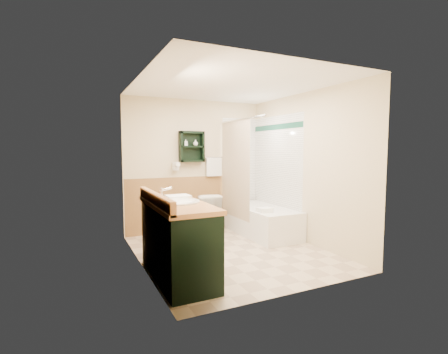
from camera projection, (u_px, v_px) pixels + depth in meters
floor at (232, 252)px, 4.75m from camera, size 3.00×3.00×0.00m
back_wall at (195, 166)px, 6.01m from camera, size 2.60×0.04×2.40m
left_wall at (139, 173)px, 4.08m from camera, size 0.04×3.00×2.40m
right_wall at (305, 168)px, 5.21m from camera, size 0.04×3.00×2.40m
ceiling at (232, 84)px, 4.54m from camera, size 2.60×3.00×0.04m
wainscot_left at (143, 228)px, 4.15m from camera, size 2.98×2.98×1.00m
wainscot_back at (196, 203)px, 6.04m from camera, size 2.58×2.58×1.00m
mirror_frame at (152, 149)px, 3.58m from camera, size 1.30×1.30×1.00m
mirror_glass at (153, 149)px, 3.58m from camera, size 1.20×1.20×0.90m
tile_right at (276, 174)px, 5.88m from camera, size 1.50×1.50×2.10m
tile_back at (244, 172)px, 6.42m from camera, size 0.95×0.95×2.10m
tile_accent at (276, 127)px, 5.80m from camera, size 1.50×1.50×0.10m
wall_shelf at (192, 147)px, 5.83m from camera, size 0.45×0.15×0.55m
hair_dryer at (175, 166)px, 5.76m from camera, size 0.10×0.24×0.18m
towel_bar at (214, 157)px, 6.08m from camera, size 0.40×0.06×0.40m
curtain_rod at (240, 120)px, 5.48m from camera, size 0.03×1.60×0.03m
shower_curtain at (235, 169)px, 5.71m from camera, size 1.05×1.05×1.70m
vanity at (178, 240)px, 3.77m from camera, size 0.59×1.41×0.89m
bathtub at (262, 221)px, 5.70m from camera, size 0.73×1.50×0.49m
toilet at (206, 214)px, 5.79m from camera, size 0.49×0.77×0.71m
counter_towel at (178, 197)px, 4.03m from camera, size 0.29×0.23×0.04m
vanity_book at (155, 189)px, 4.01m from camera, size 0.18×0.07×0.25m
tub_towel at (265, 210)px, 5.24m from camera, size 0.22×0.18×0.07m
soap_bottle_a at (186, 144)px, 5.78m from camera, size 0.06×0.12×0.05m
soap_bottle_b at (195, 143)px, 5.85m from camera, size 0.10×0.12×0.09m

